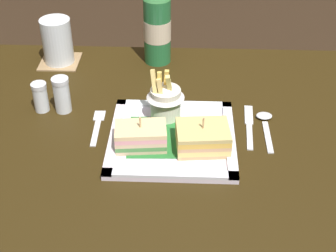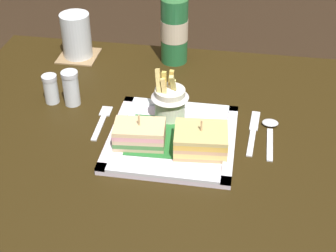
{
  "view_description": "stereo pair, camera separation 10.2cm",
  "coord_description": "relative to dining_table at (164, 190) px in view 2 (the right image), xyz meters",
  "views": [
    {
      "loc": [
        0.04,
        -0.82,
        1.4
      ],
      "look_at": [
        0.01,
        0.0,
        0.8
      ],
      "focal_mm": 54.0,
      "sensor_mm": 36.0,
      "label": 1
    },
    {
      "loc": [
        0.14,
        -0.81,
        1.4
      ],
      "look_at": [
        0.01,
        0.0,
        0.8
      ],
      "focal_mm": 54.0,
      "sensor_mm": 36.0,
      "label": 2
    }
  ],
  "objects": [
    {
      "name": "knife",
      "position": [
        0.18,
        0.07,
        0.14
      ],
      "size": [
        0.03,
        0.16,
        0.0
      ],
      "color": "silver",
      "rests_on": "dining_table"
    },
    {
      "name": "drink_coaster",
      "position": [
        -0.29,
        0.33,
        0.14
      ],
      "size": [
        0.1,
        0.1,
        0.0
      ],
      "primitive_type": "cube",
      "color": "#9A7950",
      "rests_on": "dining_table"
    },
    {
      "name": "fries_cup",
      "position": [
        -0.0,
        0.08,
        0.19
      ],
      "size": [
        0.08,
        0.08,
        0.12
      ],
      "color": "silver",
      "rests_on": "square_plate"
    },
    {
      "name": "pepper_shaker",
      "position": [
        -0.23,
        0.11,
        0.17
      ],
      "size": [
        0.04,
        0.04,
        0.08
      ],
      "color": "silver",
      "rests_on": "dining_table"
    },
    {
      "name": "sandwich_half_left",
      "position": [
        -0.04,
        -0.02,
        0.17
      ],
      "size": [
        0.11,
        0.07,
        0.07
      ],
      "color": "#D5B088",
      "rests_on": "square_plate"
    },
    {
      "name": "spoon",
      "position": [
        0.22,
        0.08,
        0.14
      ],
      "size": [
        0.04,
        0.14,
        0.01
      ],
      "color": "silver",
      "rests_on": "dining_table"
    },
    {
      "name": "fork",
      "position": [
        -0.15,
        0.05,
        0.14
      ],
      "size": [
        0.02,
        0.13,
        0.0
      ],
      "color": "silver",
      "rests_on": "dining_table"
    },
    {
      "name": "beer_bottle",
      "position": [
        -0.03,
        0.35,
        0.23
      ],
      "size": [
        0.07,
        0.07,
        0.26
      ],
      "color": "#256D38",
      "rests_on": "dining_table"
    },
    {
      "name": "sandwich_half_right",
      "position": [
        0.08,
        -0.02,
        0.17
      ],
      "size": [
        0.11,
        0.09,
        0.07
      ],
      "color": "tan",
      "rests_on": "square_plate"
    },
    {
      "name": "square_plate",
      "position": [
        0.02,
        0.01,
        0.14
      ],
      "size": [
        0.26,
        0.26,
        0.02
      ],
      "color": "white",
      "rests_on": "dining_table"
    },
    {
      "name": "salt_shaker",
      "position": [
        -0.28,
        0.11,
        0.16
      ],
      "size": [
        0.03,
        0.03,
        0.07
      ],
      "color": "silver",
      "rests_on": "dining_table"
    },
    {
      "name": "dining_table",
      "position": [
        0.0,
        0.0,
        0.0
      ],
      "size": [
        1.02,
        0.85,
        0.76
      ],
      "color": "black",
      "rests_on": "ground_plane"
    },
    {
      "name": "water_glass",
      "position": [
        -0.29,
        0.33,
        0.19
      ],
      "size": [
        0.08,
        0.08,
        0.12
      ],
      "color": "silver",
      "rests_on": "dining_table"
    }
  ]
}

